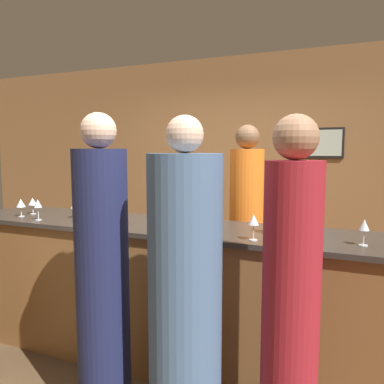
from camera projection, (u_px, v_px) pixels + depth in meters
The scene contains 15 objects.
ground_plane at pixel (167, 360), 2.99m from camera, with size 14.00×14.00×0.00m, color #4C3823.
back_wall at pixel (237, 172), 4.65m from camera, with size 8.00×0.08×2.80m.
bar_counter at pixel (166, 293), 2.93m from camera, with size 3.60×0.70×1.10m.
bartender at pixel (246, 236), 3.40m from camera, with size 0.30×0.30×1.89m.
guest_0 at pixel (103, 285), 2.19m from camera, with size 0.31×0.31×1.88m.
guest_1 at pixel (291, 308), 1.88m from camera, with size 0.29×0.29×1.84m.
guest_3 at pixel (185, 305), 1.98m from camera, with size 0.39×0.39×1.84m.
wine_bottle_0 at pixel (280, 218), 2.49m from camera, with size 0.08×0.08×0.30m.
wine_glass_0 at pixel (38, 204), 3.04m from camera, with size 0.06×0.06×0.17m.
wine_glass_1 at pixel (75, 205), 3.14m from camera, with size 0.08×0.08×0.15m.
wine_glass_2 at pixel (33, 202), 3.34m from camera, with size 0.08×0.08×0.15m.
wine_glass_3 at pixel (364, 226), 2.23m from camera, with size 0.06×0.06×0.16m.
wine_glass_4 at pixel (164, 211), 2.69m from camera, with size 0.07×0.07×0.17m.
wine_glass_5 at pixel (254, 221), 2.36m from camera, with size 0.07×0.07×0.17m.
wine_glass_6 at pixel (21, 203), 3.21m from camera, with size 0.08×0.08×0.15m.
Camera 1 is at (1.27, -2.53, 1.67)m, focal length 35.00 mm.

